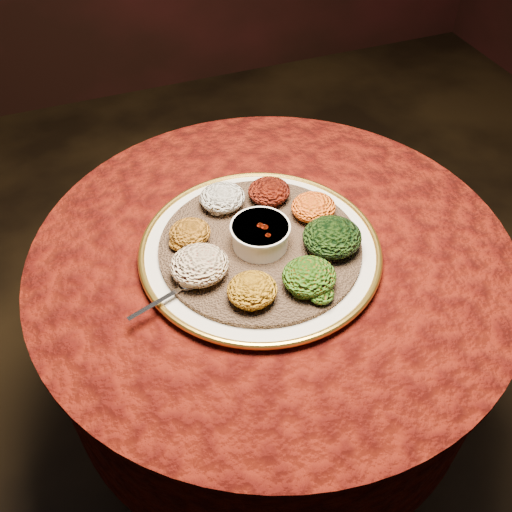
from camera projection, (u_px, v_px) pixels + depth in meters
name	position (u px, v px, depth m)	size (l,w,h in m)	color
table	(271.00, 307.00, 1.25)	(0.96, 0.96, 0.73)	black
platter	(260.00, 250.00, 1.10)	(0.58, 0.58, 0.02)	beige
injera	(260.00, 246.00, 1.10)	(0.39, 0.39, 0.01)	brown
stew_bowl	(260.00, 234.00, 1.07)	(0.11, 0.11, 0.05)	white
spoon	(184.00, 286.00, 1.01)	(0.14, 0.06, 0.01)	silver
portion_ayib	(222.00, 198.00, 1.15)	(0.09, 0.09, 0.04)	silver
portion_kitfo	(269.00, 191.00, 1.17)	(0.09, 0.08, 0.04)	black
portion_tikil	(313.00, 207.00, 1.14)	(0.09, 0.09, 0.04)	#C48210
portion_gomen	(332.00, 237.00, 1.07)	(0.11, 0.11, 0.05)	black
portion_mixveg	(309.00, 276.00, 1.00)	(0.10, 0.09, 0.05)	#A4350A
portion_kik	(252.00, 290.00, 0.98)	(0.09, 0.08, 0.04)	#BB7B10
portion_timatim	(199.00, 265.00, 1.02)	(0.11, 0.10, 0.05)	maroon
portion_shiro	(190.00, 233.00, 1.09)	(0.08, 0.08, 0.04)	#A25C13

